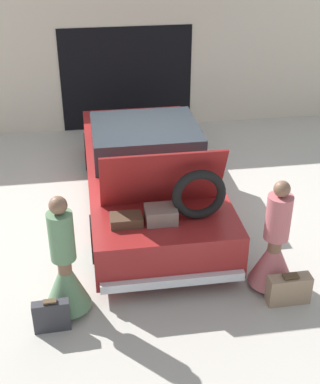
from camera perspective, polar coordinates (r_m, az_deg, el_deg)
ground_plane at (r=9.03m, az=-1.26°, el=-1.28°), size 40.00×40.00×0.00m
garage_wall_back at (r=11.69m, az=-3.66°, el=13.40°), size 12.00×0.14×2.80m
car at (r=8.75m, az=-1.30°, el=2.11°), size 2.00×4.87×1.74m
person_left at (r=6.64m, az=-10.07°, el=-8.41°), size 0.58×0.58×1.64m
person_right at (r=7.09m, az=12.07°, el=-6.15°), size 0.61×0.61×1.58m
suitcase_beside_left_person at (r=6.64m, az=-11.49°, el=-12.82°), size 0.44×0.14×0.44m
suitcase_beside_right_person at (r=7.09m, az=13.57°, el=-10.05°), size 0.55×0.20×0.42m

